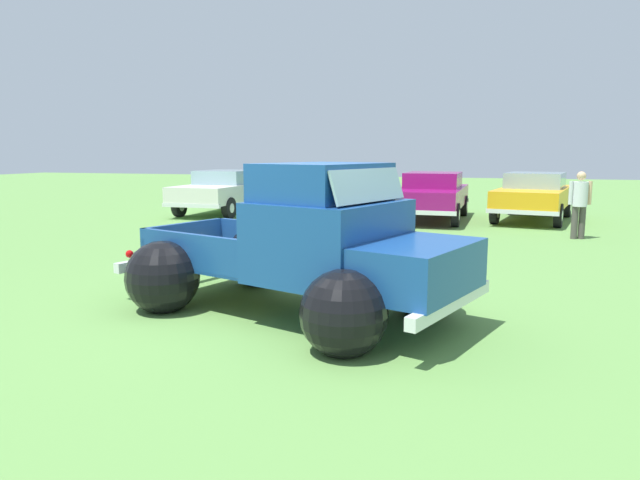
# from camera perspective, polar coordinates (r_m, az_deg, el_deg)

# --- Properties ---
(ground_plane) EXTENTS (80.00, 80.00, 0.00)m
(ground_plane) POSITION_cam_1_polar(r_m,az_deg,el_deg) (7.51, -3.19, -7.08)
(ground_plane) COLOR #609347
(vintage_pickup_truck) EXTENTS (4.99, 3.83, 1.96)m
(vintage_pickup_truck) POSITION_cam_1_polar(r_m,az_deg,el_deg) (7.11, -0.80, -1.71)
(vintage_pickup_truck) COLOR black
(vintage_pickup_truck) RESTS_ON ground
(show_car_0) EXTENTS (2.03, 4.57, 1.43)m
(show_car_0) POSITION_cam_1_polar(r_m,az_deg,el_deg) (19.56, -9.46, 4.98)
(show_car_0) COLOR black
(show_car_0) RESTS_ON ground
(show_car_1) EXTENTS (2.74, 4.76, 1.43)m
(show_car_1) POSITION_cam_1_polar(r_m,az_deg,el_deg) (19.00, 0.93, 4.98)
(show_car_1) COLOR black
(show_car_1) RESTS_ON ground
(show_car_2) EXTENTS (2.02, 4.57, 1.43)m
(show_car_2) POSITION_cam_1_polar(r_m,az_deg,el_deg) (17.65, 11.13, 4.52)
(show_car_2) COLOR black
(show_car_2) RESTS_ON ground
(show_car_3) EXTENTS (2.70, 4.72, 1.43)m
(show_car_3) POSITION_cam_1_polar(r_m,az_deg,el_deg) (18.37, 20.57, 4.29)
(show_car_3) COLOR black
(show_car_3) RESTS_ON ground
(spectator_0) EXTENTS (0.54, 0.41, 1.60)m
(spectator_0) POSITION_cam_1_polar(r_m,az_deg,el_deg) (14.82, 24.50, 3.57)
(spectator_0) COLOR #4C4742
(spectator_0) RESTS_ON ground
(spectator_1) EXTENTS (0.52, 0.45, 1.62)m
(spectator_1) POSITION_cam_1_polar(r_m,az_deg,el_deg) (11.48, -2.42, 3.13)
(spectator_1) COLOR gray
(spectator_1) RESTS_ON ground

